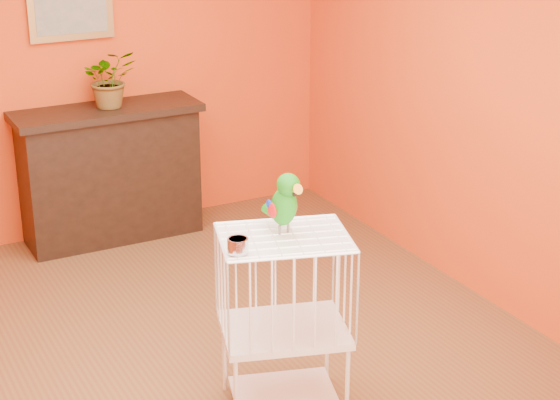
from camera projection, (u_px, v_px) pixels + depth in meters
ground at (200, 360)px, 5.48m from camera, size 4.50×4.50×0.00m
room_shell at (191, 97)px, 4.92m from camera, size 4.50×4.50×4.50m
console_cabinet at (110, 174)px, 7.02m from camera, size 1.38×0.50×1.02m
potted_plant at (108, 84)px, 6.84m from camera, size 0.42×0.46×0.33m
framed_picture at (70, 5)px, 6.69m from camera, size 0.62×0.04×0.50m
birdcage at (284, 321)px, 4.85m from camera, size 0.76×0.66×0.99m
feed_cup at (238, 245)px, 4.47m from camera, size 0.10×0.10×0.07m
parrot at (284, 202)px, 4.66m from camera, size 0.17×0.30×0.33m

